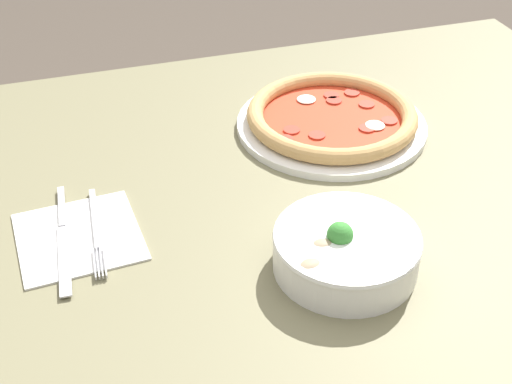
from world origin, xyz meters
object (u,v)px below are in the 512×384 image
object	(u,v)px
bowl	(346,248)
fork	(96,230)
pizza	(332,119)
knife	(63,233)

from	to	relation	value
bowl	fork	xyz separation A→B (m)	(0.28, -0.16, -0.02)
pizza	knife	size ratio (longest dim) A/B	1.36
pizza	fork	xyz separation A→B (m)	(0.40, 0.16, -0.01)
pizza	bowl	xyz separation A→B (m)	(0.11, 0.31, 0.01)
bowl	knife	size ratio (longest dim) A/B	0.80
fork	pizza	bearing A→B (deg)	115.01
fork	knife	world-z (taller)	same
pizza	bowl	distance (m)	0.33
pizza	bowl	bearing A→B (deg)	70.28
pizza	knife	distance (m)	0.46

